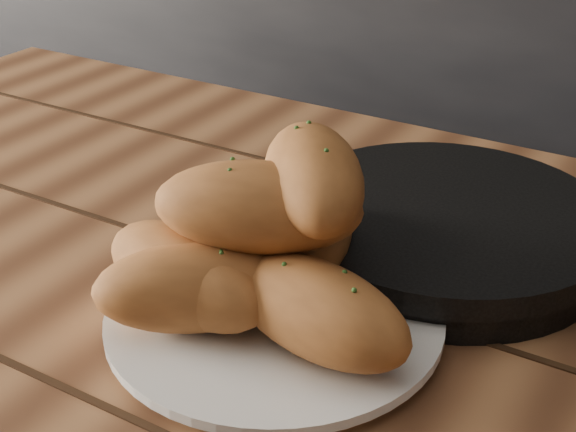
# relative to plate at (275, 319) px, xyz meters

# --- Properties ---
(counter) EXTENTS (2.80, 0.60, 0.90)m
(counter) POSITION_rel_plate_xyz_m (-0.56, 0.96, -0.31)
(counter) COLOR black
(counter) RESTS_ON ground
(plate) EXTENTS (0.26, 0.26, 0.02)m
(plate) POSITION_rel_plate_xyz_m (0.00, 0.00, 0.00)
(plate) COLOR white
(plate) RESTS_ON table
(bread_rolls) EXTENTS (0.27, 0.25, 0.14)m
(bread_rolls) POSITION_rel_plate_xyz_m (-0.01, -0.00, 0.06)
(bread_rolls) COLOR #AB642F
(bread_rolls) RESTS_ON plate
(skillet) EXTENTS (0.43, 0.29, 0.05)m
(skillet) POSITION_rel_plate_xyz_m (0.07, 0.18, 0.01)
(skillet) COLOR black
(skillet) RESTS_ON table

